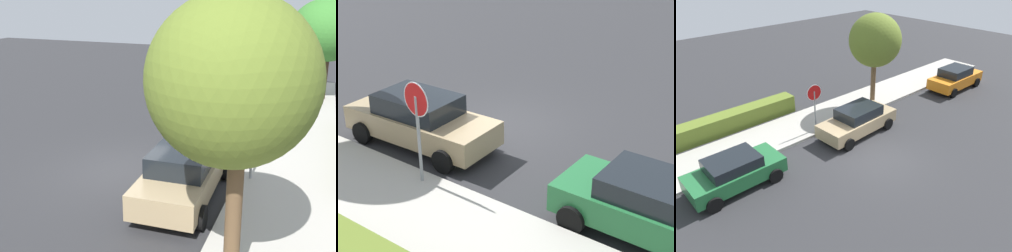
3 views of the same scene
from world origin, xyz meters
The scene contains 5 objects.
ground_plane centered at (0.00, 0.00, 0.00)m, with size 60.00×60.00×0.00m, color #2D2D30.
sidewalk_curb centered at (0.00, 5.09, 0.07)m, with size 32.00×2.87×0.14m, color #B2ADA3.
stop_sign centered at (-0.64, 4.02, 1.90)m, with size 0.85×0.10×2.73m.
parked_car_tan centered at (0.95, 2.42, 0.78)m, with size 4.53×2.10×1.52m.
parked_car_green centered at (-5.92, 2.64, 0.74)m, with size 3.92×1.97×1.41m.
Camera 2 is at (-8.82, 11.68, 6.76)m, focal length 55.00 mm.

